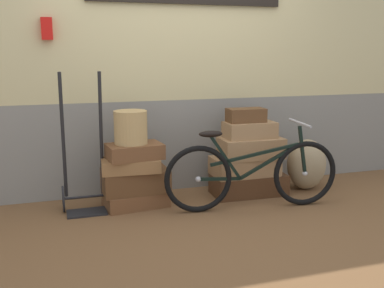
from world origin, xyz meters
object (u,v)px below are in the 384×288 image
Objects in this scene: suitcase_3 at (135,151)px; suitcase_8 at (246,115)px; suitcase_4 at (248,184)px; suitcase_5 at (245,166)px; suitcase_6 at (251,148)px; bicycle at (252,174)px; suitcase_2 at (130,165)px; suitcase_7 at (250,130)px; burlap_sack at (306,164)px; suitcase_0 at (136,198)px; luggage_trolley at (85,177)px; wicker_basket at (131,127)px; suitcase_1 at (135,180)px.

suitcase_8 is (1.14, 0.05, 0.28)m from suitcase_3.
suitcase_8 is (-0.05, 0.00, 0.72)m from suitcase_4.
suitcase_4 is 1.13× the size of suitcase_5.
bicycle reaches higher than suitcase_6.
suitcase_2 is 1.25m from suitcase_7.
burlap_sack is at bearing -1.43° from suitcase_7.
suitcase_4 is at bearing -4.01° from suitcase_3.
suitcase_3 is at bearing -105.33° from suitcase_0.
luggage_trolley is (-0.42, 0.05, -0.10)m from suitcase_2.
wicker_basket reaches higher than suitcase_7.
luggage_trolley is (-0.46, 0.05, -0.22)m from suitcase_3.
suitcase_1 is at bearing 179.18° from suitcase_5.
suitcase_1 is 1.13m from suitcase_5.
wicker_basket reaches higher than suitcase_5.
burlap_sack is (1.90, 0.03, -0.15)m from suitcase_2.
suitcase_3 is at bearing -101.07° from suitcase_1.
suitcase_3 is at bearing -175.96° from suitcase_4.
suitcase_6 is at bearing -5.21° from suitcase_3.
suitcase_7 reaches higher than suitcase_4.
wicker_basket is 1.21m from bicycle.
suitcase_4 is 0.49m from bicycle.
luggage_trolley reaches higher than suitcase_8.
suitcase_1 is at bearing -178.19° from suitcase_4.
suitcase_2 is at bearing -139.25° from suitcase_1.
suitcase_6 is at bearing 67.56° from bicycle.
suitcase_1 is 1.19m from suitcase_4.
wicker_basket is at bearing -179.66° from suitcase_5.
luggage_trolley is (-1.60, 0.00, -0.51)m from suitcase_8.
burlap_sack is at bearing 25.41° from bicycle.
burlap_sack is 0.91m from bicycle.
luggage_trolley reaches higher than suitcase_3.
bicycle is at bearing -23.07° from suitcase_1.
suitcase_3 is 0.67× the size of suitcase_4.
suitcase_7 is at bearing -0.77° from luggage_trolley.
wicker_basket is at bearing -177.07° from suitcase_4.
burlap_sack is (2.31, -0.03, -0.05)m from luggage_trolley.
suitcase_8 is 0.65m from bicycle.
wicker_basket is 0.62m from luggage_trolley.
suitcase_3 reaches higher than suitcase_0.
suitcase_5 is 0.40× the size of bicycle.
suitcase_5 is 1.30× the size of suitcase_7.
luggage_trolley is at bearing 164.48° from bicycle.
suitcase_8 reaches higher than suitcase_3.
suitcase_4 is at bearing -2.01° from suitcase_8.
suitcase_8 reaches higher than suitcase_6.
suitcase_5 is at bearing -1.39° from suitcase_1.
suitcase_4 is 0.45× the size of bicycle.
wicker_basket is 0.24× the size of luggage_trolley.
suitcase_8 is (-0.04, 0.02, 0.15)m from suitcase_7.
suitcase_6 reaches higher than suitcase_1.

